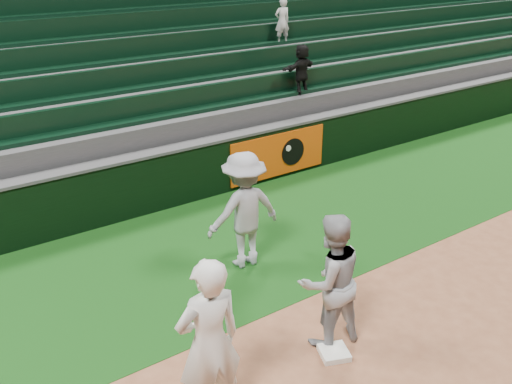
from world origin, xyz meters
The scene contains 8 objects.
ground centered at (0.00, 0.00, 0.00)m, with size 70.00×70.00×0.00m, color brown.
foul_grass centered at (0.00, 3.00, 0.00)m, with size 36.00×4.20×0.01m, color #0D360D.
first_base centered at (-0.11, -0.33, 0.04)m, with size 0.37×0.37×0.08m, color white.
first_baseman centered at (-2.00, -0.30, 1.06)m, with size 0.77×0.51×2.11m, color silver.
baserunner centered at (0.02, -0.02, 0.96)m, with size 0.94×0.73×1.93m, color #9C9FA7.
base_coach centered at (0.24, 2.33, 1.01)m, with size 1.30×0.75×2.01m, color #9A9DA7.
field_wall centered at (0.03, 5.20, 0.63)m, with size 36.00×0.45×1.25m.
stadium_seating centered at (0.00, 8.97, 1.70)m, with size 36.00×5.95×5.14m.
Camera 1 is at (-4.48, -4.71, 5.11)m, focal length 40.00 mm.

